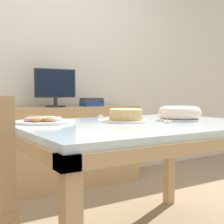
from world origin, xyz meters
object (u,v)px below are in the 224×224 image
at_px(computer_monitor, 55,88).
at_px(book_stack, 92,102).
at_px(tealight_centre, 101,117).
at_px(pastry_platter, 44,121).
at_px(tealight_near_front, 167,122).
at_px(cake_chocolate_round, 126,116).
at_px(plate_stack, 174,112).
at_px(tealight_right_edge, 140,115).
at_px(cake_golden_bundt, 180,113).

height_order(computer_monitor, book_stack, computer_monitor).
bearing_deg(tealight_centre, book_stack, 65.56).
relative_size(pastry_platter, tealight_near_front, 8.81).
height_order(computer_monitor, cake_chocolate_round, computer_monitor).
distance_m(computer_monitor, cake_chocolate_round, 1.33).
bearing_deg(cake_chocolate_round, plate_stack, 18.45).
relative_size(book_stack, tealight_near_front, 5.73).
relative_size(cake_chocolate_round, plate_stack, 1.38).
bearing_deg(plate_stack, book_stack, 96.56).
distance_m(computer_monitor, tealight_right_edge, 1.08).
distance_m(plate_stack, tealight_centre, 0.59).
distance_m(cake_golden_bundt, pastry_platter, 0.87).
xyz_separation_m(cake_chocolate_round, tealight_near_front, (0.16, -0.21, -0.03)).
distance_m(book_stack, cake_chocolate_round, 1.39).
bearing_deg(tealight_right_edge, computer_monitor, 104.89).
xyz_separation_m(computer_monitor, tealight_centre, (-0.04, -0.97, -0.22)).
bearing_deg(computer_monitor, cake_golden_bundt, -77.74).
bearing_deg(pastry_platter, tealight_near_front, -33.47).
distance_m(cake_chocolate_round, cake_golden_bundt, 0.37).
distance_m(plate_stack, tealight_right_edge, 0.28).
bearing_deg(plate_stack, tealight_centre, 165.14).
height_order(plate_stack, tealight_near_front, plate_stack).
distance_m(book_stack, cake_golden_bundt, 1.42).
height_order(cake_golden_bundt, tealight_near_front, cake_golden_bundt).
distance_m(computer_monitor, plate_stack, 1.26).
bearing_deg(cake_chocolate_round, tealight_centre, 87.68).
bearing_deg(tealight_right_edge, cake_chocolate_round, -138.25).
xyz_separation_m(cake_chocolate_round, cake_golden_bundt, (0.36, -0.10, 0.01)).
xyz_separation_m(plate_stack, tealight_near_front, (-0.43, -0.41, -0.02)).
bearing_deg(cake_chocolate_round, tealight_near_front, -53.46).
bearing_deg(cake_golden_bundt, tealight_near_front, -152.06).
height_order(book_stack, tealight_right_edge, book_stack).
xyz_separation_m(cake_golden_bundt, plate_stack, (0.23, 0.30, -0.01)).
bearing_deg(tealight_centre, tealight_right_edge, -10.63).
height_order(computer_monitor, plate_stack, computer_monitor).
relative_size(cake_chocolate_round, tealight_right_edge, 7.26).
distance_m(cake_chocolate_round, tealight_right_edge, 0.43).
xyz_separation_m(book_stack, pastry_platter, (-0.92, -1.12, -0.07)).
relative_size(computer_monitor, tealight_right_edge, 10.60).
relative_size(plate_stack, tealight_right_edge, 5.25).
height_order(pastry_platter, tealight_centre, pastry_platter).
bearing_deg(cake_chocolate_round, book_stack, 70.93).
xyz_separation_m(book_stack, cake_chocolate_round, (-0.45, -1.32, -0.05)).
bearing_deg(pastry_platter, book_stack, 50.72).
bearing_deg(cake_golden_bundt, tealight_right_edge, 95.15).
bearing_deg(tealight_right_edge, cake_golden_bundt, -84.85).
relative_size(book_stack, plate_stack, 1.09).
bearing_deg(tealight_right_edge, book_stack, 82.67).
relative_size(computer_monitor, tealight_centre, 10.60).
distance_m(computer_monitor, book_stack, 0.43).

